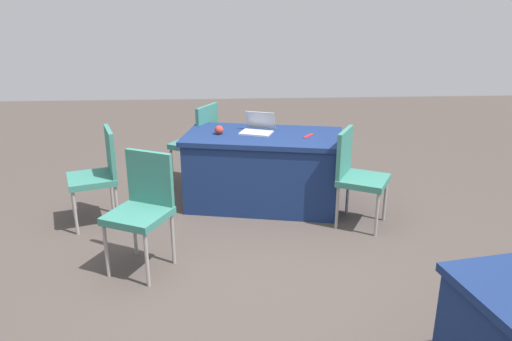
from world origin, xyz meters
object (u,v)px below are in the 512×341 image
(chair_near_front, at_px, (356,172))
(chair_tucked_left, at_px, (143,204))
(chair_by_pillar, at_px, (99,171))
(table_foreground, at_px, (263,170))
(yarn_ball, at_px, (219,130))
(chair_tucked_right, at_px, (198,139))
(laptop_silver, at_px, (258,129))
(scissors_red, at_px, (308,136))

(chair_near_front, relative_size, chair_tucked_left, 0.98)
(chair_by_pillar, bearing_deg, chair_near_front, -112.96)
(table_foreground, relative_size, yarn_ball, 19.13)
(table_foreground, xyz_separation_m, chair_by_pillar, (1.62, 0.37, 0.15))
(chair_tucked_right, xyz_separation_m, laptop_silver, (-0.65, 0.55, 0.26))
(chair_tucked_left, height_order, yarn_ball, chair_tucked_left)
(table_foreground, xyz_separation_m, chair_tucked_left, (1.06, 1.26, 0.17))
(laptop_silver, bearing_deg, chair_near_front, 166.64)
(chair_near_front, distance_m, yarn_ball, 1.46)
(chair_near_front, distance_m, scissors_red, 0.64)
(table_foreground, height_order, scissors_red, scissors_red)
(laptop_silver, bearing_deg, yarn_ball, 27.26)
(table_foreground, bearing_deg, chair_tucked_left, 49.71)
(scissors_red, bearing_deg, chair_near_front, 80.60)
(chair_tucked_left, bearing_deg, table_foreground, -104.55)
(table_foreground, distance_m, chair_tucked_left, 1.65)
(table_foreground, distance_m, scissors_red, 0.61)
(chair_by_pillar, relative_size, laptop_silver, 2.36)
(chair_tucked_right, bearing_deg, chair_by_pillar, 167.34)
(chair_near_front, bearing_deg, chair_tucked_right, -98.52)
(chair_by_pillar, xyz_separation_m, scissors_red, (-2.07, -0.26, 0.24))
(scissors_red, bearing_deg, laptop_silver, -72.19)
(chair_tucked_right, relative_size, scissors_red, 5.37)
(table_foreground, relative_size, chair_tucked_right, 1.82)
(yarn_ball, distance_m, scissors_red, 0.92)
(yarn_ball, bearing_deg, table_foreground, 175.70)
(chair_near_front, distance_m, chair_tucked_left, 2.05)
(chair_near_front, bearing_deg, laptop_silver, -95.94)
(laptop_silver, bearing_deg, chair_tucked_right, -19.26)
(table_foreground, xyz_separation_m, scissors_red, (-0.45, 0.10, 0.39))
(laptop_silver, distance_m, yarn_ball, 0.40)
(chair_near_front, xyz_separation_m, yarn_ball, (1.32, -0.57, 0.29))
(table_foreground, bearing_deg, chair_by_pillar, 12.80)
(chair_tucked_right, distance_m, yarn_ball, 0.70)
(table_foreground, xyz_separation_m, laptop_silver, (0.06, -0.08, 0.43))
(table_foreground, height_order, yarn_ball, yarn_ball)
(chair_tucked_right, relative_size, yarn_ball, 10.54)
(chair_tucked_left, height_order, scissors_red, chair_tucked_left)
(table_foreground, xyz_separation_m, chair_near_front, (-0.86, 0.54, 0.15))
(chair_tucked_left, distance_m, laptop_silver, 1.69)
(yarn_ball, bearing_deg, scissors_red, 171.41)
(table_foreground, bearing_deg, scissors_red, 167.17)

